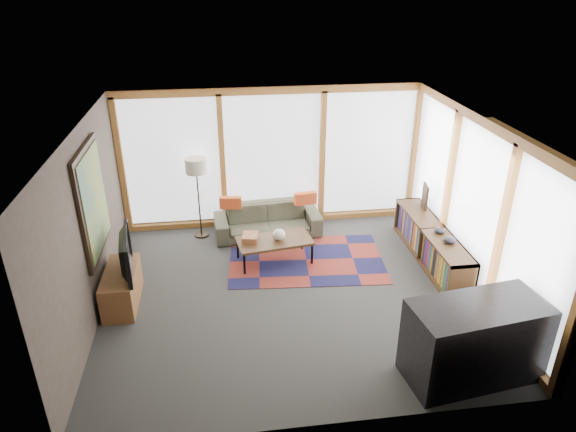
{
  "coord_description": "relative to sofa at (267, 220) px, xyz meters",
  "views": [
    {
      "loc": [
        -0.93,
        -6.39,
        4.42
      ],
      "look_at": [
        0.0,
        0.4,
        1.1
      ],
      "focal_mm": 32.0,
      "sensor_mm": 36.0,
      "label": 1
    }
  ],
  "objects": [
    {
      "name": "ground",
      "position": [
        0.17,
        -1.95,
        -0.28
      ],
      "size": [
        5.5,
        5.5,
        0.0
      ],
      "primitive_type": "plane",
      "color": "#2F2E2C",
      "rests_on": "ground"
    },
    {
      "name": "room_envelope",
      "position": [
        0.66,
        -1.39,
        1.26
      ],
      "size": [
        5.52,
        5.02,
        2.62
      ],
      "color": "#3D322B",
      "rests_on": "ground"
    },
    {
      "name": "rug",
      "position": [
        0.55,
        -1.03,
        -0.27
      ],
      "size": [
        2.67,
        1.84,
        0.01
      ],
      "primitive_type": "cube",
      "rotation": [
        0.0,
        0.0,
        -0.08
      ],
      "color": "maroon",
      "rests_on": "ground"
    },
    {
      "name": "sofa",
      "position": [
        0.0,
        0.0,
        0.0
      ],
      "size": [
        1.95,
        0.86,
        0.56
      ],
      "primitive_type": "imported",
      "rotation": [
        0.0,
        0.0,
        0.06
      ],
      "color": "#3A3C2E",
      "rests_on": "ground"
    },
    {
      "name": "pillow_left",
      "position": [
        -0.65,
        0.02,
        0.39
      ],
      "size": [
        0.4,
        0.16,
        0.21
      ],
      "primitive_type": "cube",
      "rotation": [
        0.0,
        0.0,
        -0.12
      ],
      "color": "#CC4B1F",
      "rests_on": "sofa"
    },
    {
      "name": "pillow_right",
      "position": [
        0.7,
        0.02,
        0.39
      ],
      "size": [
        0.41,
        0.17,
        0.22
      ],
      "primitive_type": "cube",
      "rotation": [
        0.0,
        0.0,
        0.13
      ],
      "color": "#CC4B1F",
      "rests_on": "sofa"
    },
    {
      "name": "floor_lamp",
      "position": [
        -1.21,
        0.11,
        0.47
      ],
      "size": [
        0.37,
        0.37,
        1.49
      ],
      "primitive_type": null,
      "color": "black",
      "rests_on": "ground"
    },
    {
      "name": "coffee_table",
      "position": [
        0.02,
        -0.98,
        -0.08
      ],
      "size": [
        1.29,
        0.79,
        0.4
      ],
      "primitive_type": null,
      "rotation": [
        0.0,
        0.0,
        0.15
      ],
      "color": "#352614",
      "rests_on": "ground"
    },
    {
      "name": "book_stack",
      "position": [
        -0.37,
        -0.94,
        0.18
      ],
      "size": [
        0.29,
        0.34,
        0.1
      ],
      "primitive_type": "cube",
      "rotation": [
        0.0,
        0.0,
        -0.18
      ],
      "color": "#985633",
      "rests_on": "coffee_table"
    },
    {
      "name": "vase",
      "position": [
        0.09,
        -0.99,
        0.22
      ],
      "size": [
        0.26,
        0.26,
        0.19
      ],
      "primitive_type": "ellipsoid",
      "rotation": [
        0.0,
        0.0,
        -0.22
      ],
      "color": "beige",
      "rests_on": "coffee_table"
    },
    {
      "name": "bookshelf",
      "position": [
        2.6,
        -1.3,
        0.02
      ],
      "size": [
        0.44,
        2.41,
        0.6
      ],
      "primitive_type": null,
      "color": "#352614",
      "rests_on": "ground"
    },
    {
      "name": "bowl_a",
      "position": [
        2.64,
        -1.81,
        0.37
      ],
      "size": [
        0.21,
        0.21,
        0.1
      ],
      "primitive_type": "ellipsoid",
      "rotation": [
        0.0,
        0.0,
        -0.05
      ],
      "color": "black",
      "rests_on": "bookshelf"
    },
    {
      "name": "bowl_b",
      "position": [
        2.62,
        -1.48,
        0.37
      ],
      "size": [
        0.18,
        0.18,
        0.09
      ],
      "primitive_type": "ellipsoid",
      "rotation": [
        0.0,
        0.0,
        0.03
      ],
      "color": "black",
      "rests_on": "bookshelf"
    },
    {
      "name": "shelf_picture",
      "position": [
        2.74,
        -0.5,
        0.54
      ],
      "size": [
        0.1,
        0.32,
        0.42
      ],
      "primitive_type": "cube",
      "rotation": [
        0.0,
        0.0,
        -0.18
      ],
      "color": "black",
      "rests_on": "bookshelf"
    },
    {
      "name": "tv_console",
      "position": [
        -2.3,
        -1.86,
        -0.01
      ],
      "size": [
        0.44,
        1.06,
        0.53
      ],
      "primitive_type": "cube",
      "color": "brown",
      "rests_on": "ground"
    },
    {
      "name": "television",
      "position": [
        -2.24,
        -1.87,
        0.54
      ],
      "size": [
        0.28,
        1.03,
        0.59
      ],
      "primitive_type": "imported",
      "rotation": [
        0.0,
        0.0,
        1.71
      ],
      "color": "black",
      "rests_on": "tv_console"
    },
    {
      "name": "bar_counter",
      "position": [
        2.04,
        -3.93,
        0.22
      ],
      "size": [
        1.66,
        0.94,
        0.99
      ],
      "primitive_type": "cube",
      "rotation": [
        0.0,
        0.0,
        0.14
      ],
      "color": "black",
      "rests_on": "ground"
    }
  ]
}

